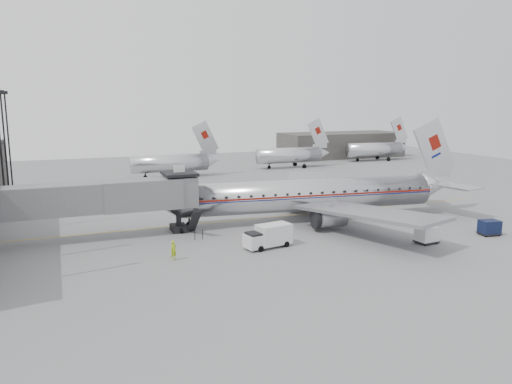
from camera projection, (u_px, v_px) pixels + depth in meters
ground at (271, 231)px, 53.82m from camera, size 160.00×160.00×0.00m
hangar at (341, 145)px, 124.50m from camera, size 30.00×12.00×6.00m
apron_line at (274, 217)px, 60.40m from camera, size 60.00×0.15×0.01m
jet_bridge at (106, 198)px, 50.34m from camera, size 21.00×6.20×7.10m
distant_aircraft_near at (171, 162)px, 91.04m from camera, size 16.39×3.20×10.26m
distant_aircraft_mid at (290, 155)px, 104.18m from camera, size 16.39×3.20×10.26m
distant_aircraft_far at (375, 149)px, 116.58m from camera, size 16.39×3.20×10.26m
airliner at (314, 195)px, 58.40m from camera, size 37.52×34.59×11.89m
service_van at (268, 236)px, 47.55m from camera, size 4.90×2.59×2.19m
baggage_cart_navy at (489, 227)px, 52.00m from camera, size 2.22×1.82×1.58m
baggage_cart_white at (427, 235)px, 49.03m from camera, size 2.23×1.79×1.63m
ramp_worker at (174, 250)px, 43.80m from camera, size 0.77×0.67×1.77m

